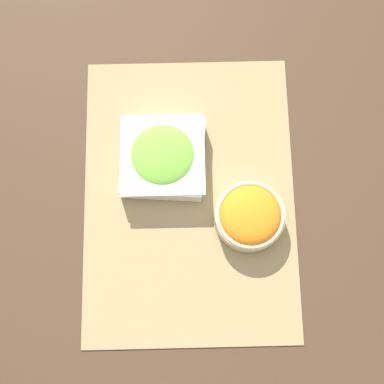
# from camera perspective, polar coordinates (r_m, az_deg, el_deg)

# --- Properties ---
(ground_plane) EXTENTS (3.00, 3.00, 0.00)m
(ground_plane) POSITION_cam_1_polar(r_m,az_deg,el_deg) (0.97, 0.00, -0.47)
(ground_plane) COLOR #422D1E
(placemat) EXTENTS (0.53, 0.38, 0.00)m
(placemat) POSITION_cam_1_polar(r_m,az_deg,el_deg) (0.96, 0.00, -0.44)
(placemat) COLOR #937F56
(placemat) RESTS_ON ground_plane
(carrot_bowl) EXTENTS (0.12, 0.12, 0.05)m
(carrot_bowl) POSITION_cam_1_polar(r_m,az_deg,el_deg) (0.93, 6.49, -2.58)
(carrot_bowl) COLOR #C6B28E
(carrot_bowl) RESTS_ON placemat
(lettuce_bowl) EXTENTS (0.16, 0.16, 0.05)m
(lettuce_bowl) POSITION_cam_1_polar(r_m,az_deg,el_deg) (0.95, -2.83, 3.74)
(lettuce_bowl) COLOR white
(lettuce_bowl) RESTS_ON placemat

